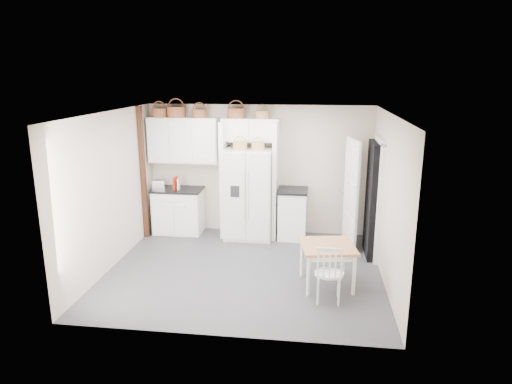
# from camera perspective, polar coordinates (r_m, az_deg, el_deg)

# --- Properties ---
(floor) EXTENTS (4.50, 4.50, 0.00)m
(floor) POSITION_cam_1_polar(r_m,az_deg,el_deg) (7.75, -1.46, -9.71)
(floor) COLOR #44444F
(floor) RESTS_ON ground
(ceiling) EXTENTS (4.50, 4.50, 0.00)m
(ceiling) POSITION_cam_1_polar(r_m,az_deg,el_deg) (7.09, -1.60, 9.81)
(ceiling) COLOR white
(ceiling) RESTS_ON wall_back
(wall_back) EXTENTS (4.50, 0.00, 4.50)m
(wall_back) POSITION_cam_1_polar(r_m,az_deg,el_deg) (9.24, 0.38, 2.80)
(wall_back) COLOR beige
(wall_back) RESTS_ON floor
(wall_left) EXTENTS (0.00, 4.00, 4.00)m
(wall_left) POSITION_cam_1_polar(r_m,az_deg,el_deg) (7.97, -17.73, 0.17)
(wall_left) COLOR beige
(wall_left) RESTS_ON floor
(wall_right) EXTENTS (0.00, 4.00, 4.00)m
(wall_right) POSITION_cam_1_polar(r_m,az_deg,el_deg) (7.32, 16.15, -0.96)
(wall_right) COLOR beige
(wall_right) RESTS_ON floor
(refrigerator) EXTENTS (0.92, 0.74, 1.78)m
(refrigerator) POSITION_cam_1_polar(r_m,az_deg,el_deg) (8.98, -0.87, -0.22)
(refrigerator) COLOR silver
(refrigerator) RESTS_ON floor
(base_cab_left) EXTENTS (0.96, 0.61, 0.89)m
(base_cab_left) POSITION_cam_1_polar(r_m,az_deg,el_deg) (9.50, -9.65, -2.40)
(base_cab_left) COLOR white
(base_cab_left) RESTS_ON floor
(base_cab_right) EXTENTS (0.54, 0.65, 0.95)m
(base_cab_right) POSITION_cam_1_polar(r_m,az_deg,el_deg) (9.10, 4.57, -2.81)
(base_cab_right) COLOR white
(base_cab_right) RESTS_ON floor
(dining_table) EXTENTS (0.92, 0.92, 0.66)m
(dining_table) POSITION_cam_1_polar(r_m,az_deg,el_deg) (7.19, 8.85, -9.01)
(dining_table) COLOR #AB6835
(dining_table) RESTS_ON floor
(windsor_chair) EXTENTS (0.42, 0.39, 0.85)m
(windsor_chair) POSITION_cam_1_polar(r_m,az_deg,el_deg) (6.69, 9.12, -10.03)
(windsor_chair) COLOR white
(windsor_chair) RESTS_ON floor
(counter_left) EXTENTS (1.00, 0.65, 0.04)m
(counter_left) POSITION_cam_1_polar(r_m,az_deg,el_deg) (9.38, -9.77, 0.31)
(counter_left) COLOR black
(counter_left) RESTS_ON base_cab_left
(counter_right) EXTENTS (0.58, 0.69, 0.04)m
(counter_right) POSITION_cam_1_polar(r_m,az_deg,el_deg) (8.97, 4.63, 0.22)
(counter_right) COLOR black
(counter_right) RESTS_ON base_cab_right
(toaster) EXTENTS (0.26, 0.17, 0.17)m
(toaster) POSITION_cam_1_polar(r_m,az_deg,el_deg) (9.44, -12.05, 0.96)
(toaster) COLOR silver
(toaster) RESTS_ON counter_left
(cookbook_red) EXTENTS (0.07, 0.18, 0.26)m
(cookbook_red) POSITION_cam_1_polar(r_m,az_deg,el_deg) (9.27, -10.02, 1.09)
(cookbook_red) COLOR #A71C09
(cookbook_red) RESTS_ON counter_left
(cookbook_cream) EXTENTS (0.05, 0.15, 0.22)m
(cookbook_cream) POSITION_cam_1_polar(r_m,az_deg,el_deg) (9.26, -9.65, 0.97)
(cookbook_cream) COLOR beige
(cookbook_cream) RESTS_ON counter_left
(basket_upper_a) EXTENTS (0.31, 0.31, 0.17)m
(basket_upper_a) POSITION_cam_1_polar(r_m,az_deg,el_deg) (9.36, -11.98, 9.68)
(basket_upper_a) COLOR brown
(basket_upper_a) RESTS_ON upper_cabinet
(basket_upper_b) EXTENTS (0.36, 0.36, 0.21)m
(basket_upper_b) POSITION_cam_1_polar(r_m,az_deg,el_deg) (9.25, -9.93, 9.83)
(basket_upper_b) COLOR brown
(basket_upper_b) RESTS_ON upper_cabinet
(basket_upper_c) EXTENTS (0.29, 0.29, 0.17)m
(basket_upper_c) POSITION_cam_1_polar(r_m,az_deg,el_deg) (9.12, -7.07, 9.74)
(basket_upper_c) COLOR brown
(basket_upper_c) RESTS_ON upper_cabinet
(basket_bridge_a) EXTENTS (0.34, 0.34, 0.19)m
(basket_bridge_a) POSITION_cam_1_polar(r_m,az_deg,el_deg) (8.97, -2.49, 9.83)
(basket_bridge_a) COLOR brown
(basket_bridge_a) RESTS_ON bridge_cabinet
(basket_bridge_b) EXTENTS (0.26, 0.26, 0.15)m
(basket_bridge_b) POSITION_cam_1_polar(r_m,az_deg,el_deg) (8.90, 0.76, 9.67)
(basket_bridge_b) COLOR #A57140
(basket_bridge_b) RESTS_ON bridge_cabinet
(basket_fridge_a) EXTENTS (0.27, 0.27, 0.14)m
(basket_fridge_a) POSITION_cam_1_polar(r_m,az_deg,el_deg) (8.71, -2.01, 5.78)
(basket_fridge_a) COLOR #A57140
(basket_fridge_a) RESTS_ON refrigerator
(basket_fridge_b) EXTENTS (0.25, 0.25, 0.13)m
(basket_fridge_b) POSITION_cam_1_polar(r_m,az_deg,el_deg) (8.66, 0.25, 5.71)
(basket_fridge_b) COLOR #A57140
(basket_fridge_b) RESTS_ON refrigerator
(upper_cabinet) EXTENTS (1.40, 0.34, 0.90)m
(upper_cabinet) POSITION_cam_1_polar(r_m,az_deg,el_deg) (9.27, -9.04, 6.43)
(upper_cabinet) COLOR white
(upper_cabinet) RESTS_ON wall_back
(bridge_cabinet) EXTENTS (1.12, 0.34, 0.45)m
(bridge_cabinet) POSITION_cam_1_polar(r_m,az_deg,el_deg) (8.96, -0.71, 7.77)
(bridge_cabinet) COLOR white
(bridge_cabinet) RESTS_ON wall_back
(fridge_panel_left) EXTENTS (0.08, 0.60, 2.30)m
(fridge_panel_left) POSITION_cam_1_polar(r_m,az_deg,el_deg) (9.09, -3.99, 1.59)
(fridge_panel_left) COLOR white
(fridge_panel_left) RESTS_ON floor
(fridge_panel_right) EXTENTS (0.08, 0.60, 2.30)m
(fridge_panel_right) POSITION_cam_1_polar(r_m,az_deg,el_deg) (8.95, 2.43, 1.41)
(fridge_panel_right) COLOR white
(fridge_panel_right) RESTS_ON floor
(trim_post) EXTENTS (0.09, 0.09, 2.60)m
(trim_post) POSITION_cam_1_polar(r_m,az_deg,el_deg) (9.16, -13.94, 2.25)
(trim_post) COLOR black
(trim_post) RESTS_ON floor
(doorway_void) EXTENTS (0.18, 0.85, 2.05)m
(doorway_void) POSITION_cam_1_polar(r_m,az_deg,el_deg) (8.34, 14.42, -0.93)
(doorway_void) COLOR black
(doorway_void) RESTS_ON floor
(door_slab) EXTENTS (0.21, 0.79, 2.05)m
(door_slab) POSITION_cam_1_polar(r_m,az_deg,el_deg) (8.62, 11.79, -0.26)
(door_slab) COLOR white
(door_slab) RESTS_ON floor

